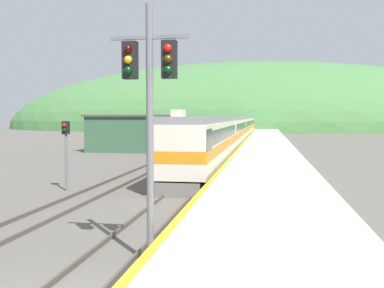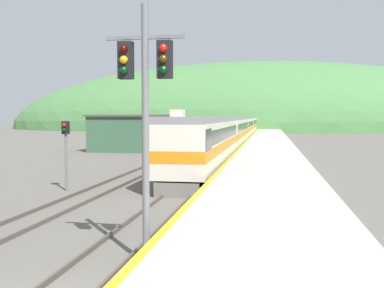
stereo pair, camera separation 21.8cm
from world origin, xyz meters
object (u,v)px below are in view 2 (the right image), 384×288
(carriage_second, at_px, (231,132))
(signal_mast_main, at_px, (145,96))
(carriage_fourth, at_px, (248,125))
(siding_train, at_px, (208,131))
(express_train_lead_car, at_px, (205,142))
(carriage_third, at_px, (242,127))
(signal_post_siding, at_px, (66,140))
(carriage_fifth, at_px, (252,123))

(carriage_second, xyz_separation_m, signal_mast_main, (1.25, -42.97, 2.45))
(carriage_fourth, xyz_separation_m, siding_train, (-4.62, -32.36, -0.34))
(express_train_lead_car, height_order, signal_mast_main, signal_mast_main)
(express_train_lead_car, distance_m, siding_train, 35.37)
(carriage_second, height_order, carriage_fourth, same)
(siding_train, bearing_deg, carriage_third, 65.04)
(carriage_second, height_order, siding_train, carriage_second)
(carriage_third, bearing_deg, carriage_second, -90.00)
(siding_train, bearing_deg, signal_mast_main, -83.96)
(signal_mast_main, distance_m, signal_post_siding, 13.74)
(carriage_second, xyz_separation_m, carriage_third, (0.00, 22.44, 0.00))
(siding_train, bearing_deg, carriage_fourth, 81.87)
(express_train_lead_car, xyz_separation_m, carriage_fifth, (0.00, 89.86, -0.01))
(carriage_fifth, xyz_separation_m, signal_post_siding, (-6.47, -99.07, 0.57))
(signal_mast_main, bearing_deg, siding_train, 96.04)
(express_train_lead_car, height_order, carriage_second, express_train_lead_car)
(express_train_lead_car, relative_size, carriage_second, 0.99)
(carriage_third, height_order, carriage_fifth, same)
(express_train_lead_car, bearing_deg, carriage_fifth, 90.00)
(carriage_second, height_order, signal_mast_main, signal_mast_main)
(carriage_second, distance_m, siding_train, 13.34)
(carriage_third, bearing_deg, carriage_fourth, 90.00)
(express_train_lead_car, relative_size, carriage_fourth, 0.99)
(siding_train, relative_size, signal_post_siding, 11.61)
(carriage_second, xyz_separation_m, carriage_fourth, (0.00, 44.87, 0.00))
(carriage_fourth, height_order, signal_post_siding, carriage_fourth)
(carriage_second, relative_size, signal_post_siding, 5.51)
(signal_mast_main, height_order, signal_post_siding, signal_mast_main)
(carriage_fourth, bearing_deg, signal_post_siding, -94.82)
(carriage_third, relative_size, carriage_fourth, 1.00)
(carriage_second, relative_size, signal_mast_main, 3.01)
(carriage_fifth, relative_size, signal_mast_main, 3.01)
(carriage_second, bearing_deg, signal_post_siding, -101.51)
(carriage_fourth, bearing_deg, siding_train, -98.13)
(siding_train, height_order, signal_post_siding, signal_post_siding)
(carriage_third, distance_m, signal_mast_main, 65.47)
(express_train_lead_car, bearing_deg, carriage_second, 90.00)
(express_train_lead_car, height_order, carriage_fourth, express_train_lead_car)
(siding_train, relative_size, signal_mast_main, 6.34)
(express_train_lead_car, bearing_deg, signal_mast_main, -86.50)
(carriage_fifth, bearing_deg, signal_mast_main, -89.35)
(carriage_third, xyz_separation_m, siding_train, (-4.62, -9.93, -0.34))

